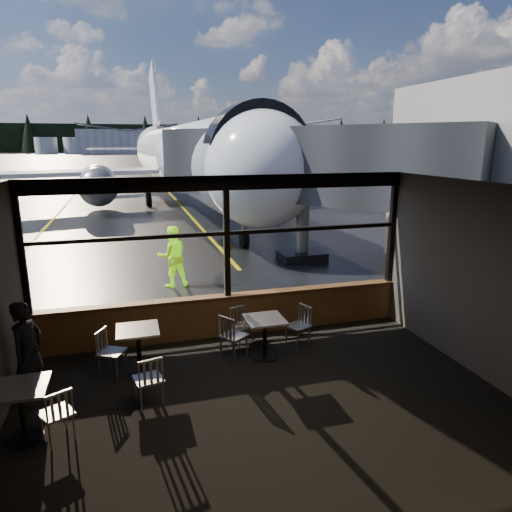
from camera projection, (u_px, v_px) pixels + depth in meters
name	position (u px, v px, depth m)	size (l,w,h in m)	color
ground_plane	(132.00, 158.00, 122.16)	(520.00, 520.00, 0.00)	black
carpet_floor	(268.00, 408.00, 7.33)	(8.00, 6.00, 0.01)	black
ceiling	(270.00, 190.00, 6.48)	(8.00, 6.00, 0.04)	#38332D
wall_right	(487.00, 284.00, 7.96)	(0.04, 6.00, 3.50)	#4A413B
wall_back	(368.00, 417.00, 4.11)	(8.00, 0.04, 3.50)	#4A413B
window_sill	(228.00, 316.00, 10.02)	(8.00, 0.28, 0.90)	brown
window_header	(226.00, 183.00, 9.32)	(8.00, 0.18, 0.30)	black
mullion_left	(21.00, 249.00, 8.56)	(0.12, 0.12, 2.60)	black
mullion_centre	(227.00, 238.00, 9.60)	(0.12, 0.12, 2.60)	black
mullion_right	(392.00, 228.00, 10.64)	(0.12, 0.12, 2.60)	black
window_transom	(227.00, 233.00, 9.57)	(8.00, 0.10, 0.08)	black
airliner	(185.00, 114.00, 29.11)	(32.26, 38.71, 11.83)	white
jet_bridge	(295.00, 190.00, 15.60)	(9.62, 11.76, 5.13)	#2C2C2F
cafe_table_near	(265.00, 338.00, 8.97)	(0.75, 0.75, 0.82)	#9E9992
cafe_table_mid	(139.00, 350.00, 8.45)	(0.76, 0.76, 0.84)	#9A948E
cafe_table_left	(22.00, 413.00, 6.48)	(0.75, 0.75, 0.83)	gray
chair_near_e	(298.00, 326.00, 9.46)	(0.48, 0.48, 0.88)	#BBB7A9
chair_near_w	(234.00, 336.00, 8.92)	(0.51, 0.51, 0.93)	#B5AFA3
chair_near_n	(242.00, 327.00, 9.50)	(0.45, 0.45, 0.82)	#B0AC9F
chair_mid_s	(148.00, 380.00, 7.32)	(0.49, 0.49, 0.90)	beige
chair_mid_w	(112.00, 353.00, 8.28)	(0.48, 0.48, 0.88)	beige
chair_left_s	(56.00, 414.00, 6.43)	(0.47, 0.47, 0.86)	#B6B0A4
passenger	(28.00, 354.00, 7.27)	(0.64, 0.42, 1.75)	black
ground_crew	(172.00, 256.00, 13.38)	(0.88, 0.68, 1.80)	#BFF219
cone_nose	(228.00, 243.00, 18.19)	(0.38, 0.38, 0.52)	orange
hangar_mid	(128.00, 140.00, 181.62)	(38.00, 15.00, 10.00)	silver
hangar_right	(277.00, 138.00, 190.69)	(50.00, 20.00, 12.00)	silver
fuel_tank_a	(46.00, 145.00, 171.38)	(8.00, 8.00, 6.00)	silver
fuel_tank_b	(74.00, 145.00, 174.03)	(8.00, 8.00, 6.00)	silver
fuel_tank_c	(102.00, 145.00, 176.67)	(8.00, 8.00, 6.00)	silver
treeline	(128.00, 138.00, 204.72)	(360.00, 3.00, 12.00)	black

